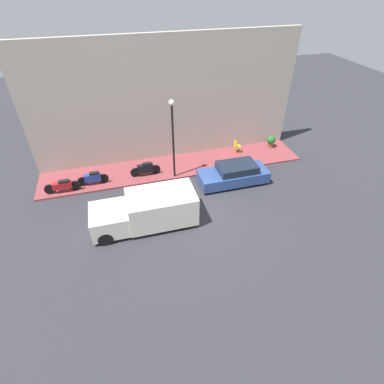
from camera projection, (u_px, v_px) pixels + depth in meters
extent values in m
plane|color=#2D2D33|center=(195.00, 215.00, 16.32)|extent=(60.00, 60.00, 0.00)
cube|color=brown|center=(175.00, 166.00, 20.09)|extent=(2.85, 17.24, 0.10)
cube|color=#B2A899|center=(167.00, 101.00, 18.92)|extent=(0.30, 17.24, 7.89)
cube|color=#2D4784|center=(233.00, 176.00, 18.39)|extent=(1.69, 4.23, 0.68)
cube|color=#192333|center=(237.00, 168.00, 18.09)|extent=(1.49, 2.33, 0.47)
cylinder|color=black|center=(211.00, 190.00, 17.60)|extent=(0.20, 0.61, 0.61)
cylinder|color=black|center=(204.00, 176.00, 18.71)|extent=(0.20, 0.61, 0.61)
cylinder|color=black|center=(262.00, 181.00, 18.31)|extent=(0.20, 0.61, 0.61)
cylinder|color=black|center=(252.00, 168.00, 19.42)|extent=(0.20, 0.61, 0.61)
cube|color=silver|center=(162.00, 206.00, 15.31)|extent=(2.06, 3.43, 1.60)
cube|color=silver|center=(110.00, 219.00, 14.90)|extent=(1.96, 1.85, 1.12)
cube|color=#192333|center=(103.00, 216.00, 14.65)|extent=(1.75, 1.02, 0.45)
cylinder|color=black|center=(106.00, 239.00, 14.39)|extent=(0.22, 0.73, 0.73)
cylinder|color=black|center=(104.00, 215.00, 15.76)|extent=(0.22, 0.73, 0.73)
cylinder|color=black|center=(187.00, 223.00, 15.25)|extent=(0.22, 0.73, 0.73)
cylinder|color=black|center=(179.00, 202.00, 16.63)|extent=(0.22, 0.73, 0.73)
cube|color=black|center=(145.00, 168.00, 18.87)|extent=(0.30, 1.02, 0.49)
cube|color=black|center=(147.00, 164.00, 18.71)|extent=(0.27, 0.55, 0.12)
cylinder|color=black|center=(135.00, 172.00, 18.85)|extent=(0.10, 0.63, 0.63)
cylinder|color=black|center=(156.00, 169.00, 19.13)|extent=(0.10, 0.63, 0.63)
cube|color=navy|center=(93.00, 178.00, 18.11)|extent=(0.30, 0.97, 0.45)
cube|color=black|center=(94.00, 173.00, 17.96)|extent=(0.27, 0.53, 0.12)
cylinder|color=black|center=(83.00, 182.00, 18.09)|extent=(0.10, 0.61, 0.61)
cylinder|color=black|center=(104.00, 178.00, 18.35)|extent=(0.10, 0.61, 0.61)
cube|color=#B21E1E|center=(62.00, 185.00, 17.49)|extent=(0.30, 1.10, 0.39)
cube|color=black|center=(64.00, 181.00, 17.37)|extent=(0.27, 0.60, 0.12)
cylinder|color=black|center=(50.00, 189.00, 17.43)|extent=(0.10, 0.64, 0.64)
cylinder|color=black|center=(75.00, 185.00, 17.73)|extent=(0.10, 0.64, 0.64)
cylinder|color=black|center=(173.00, 143.00, 17.67)|extent=(0.12, 0.12, 4.71)
sphere|color=silver|center=(172.00, 103.00, 16.17)|extent=(0.33, 0.33, 0.33)
cylinder|color=brown|center=(270.00, 145.00, 22.02)|extent=(0.36, 0.36, 0.34)
sphere|color=#236628|center=(271.00, 140.00, 21.77)|extent=(0.63, 0.63, 0.63)
cube|color=yellow|center=(238.00, 146.00, 21.24)|extent=(0.40, 0.40, 0.04)
cube|color=yellow|center=(235.00, 144.00, 21.06)|extent=(0.40, 0.04, 0.42)
cylinder|color=yellow|center=(240.00, 150.00, 21.29)|extent=(0.04, 0.04, 0.44)
cylinder|color=yellow|center=(239.00, 148.00, 21.55)|extent=(0.04, 0.04, 0.44)
cylinder|color=yellow|center=(236.00, 151.00, 21.22)|extent=(0.04, 0.04, 0.44)
cylinder|color=yellow|center=(234.00, 148.00, 21.48)|extent=(0.04, 0.04, 0.44)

